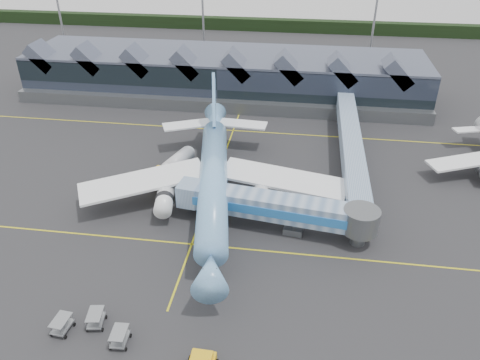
# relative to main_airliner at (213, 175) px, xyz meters

# --- Properties ---
(ground) EXTENTS (260.00, 260.00, 0.00)m
(ground) POSITION_rel_main_airliner_xyz_m (-0.98, -2.94, -4.40)
(ground) COLOR #2A2A2C
(ground) RESTS_ON ground
(taxi_stripes) EXTENTS (120.00, 60.00, 0.01)m
(taxi_stripes) POSITION_rel_main_airliner_xyz_m (-0.98, 7.06, -4.40)
(taxi_stripes) COLOR yellow
(taxi_stripes) RESTS_ON ground
(tree_line_far) EXTENTS (260.00, 4.00, 4.00)m
(tree_line_far) POSITION_rel_main_airliner_xyz_m (-0.98, 107.06, -2.40)
(tree_line_far) COLOR black
(tree_line_far) RESTS_ON ground
(terminal) EXTENTS (90.00, 22.25, 12.52)m
(terminal) POSITION_rel_main_airliner_xyz_m (-6.05, 44.41, 0.48)
(terminal) COLOR black
(terminal) RESTS_ON ground
(light_masts) EXTENTS (132.40, 42.56, 22.45)m
(light_masts) POSITION_rel_main_airliner_xyz_m (20.02, 59.86, 8.09)
(light_masts) COLOR gray
(light_masts) RESTS_ON ground
(main_airliner) EXTENTS (39.96, 46.49, 14.98)m
(main_airliner) POSITION_rel_main_airliner_xyz_m (0.00, 0.00, 0.00)
(main_airliner) COLOR #67A3D2
(main_airliner) RESTS_ON ground
(jet_bridge) EXTENTS (27.68, 7.55, 5.49)m
(jet_bridge) POSITION_rel_main_airliner_xyz_m (11.12, -6.21, -0.80)
(jet_bridge) COLOR #6685AB
(jet_bridge) RESTS_ON ground
(fuel_truck) EXTENTS (5.46, 10.55, 3.55)m
(fuel_truck) POSITION_rel_main_airliner_xyz_m (-7.74, 6.29, -2.41)
(fuel_truck) COLOR black
(fuel_truck) RESTS_ON ground
(baggage_carts) EXTENTS (8.41, 4.58, 1.70)m
(baggage_carts) POSITION_rel_main_airliner_xyz_m (-7.94, -26.94, -3.45)
(baggage_carts) COLOR gray
(baggage_carts) RESTS_ON ground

